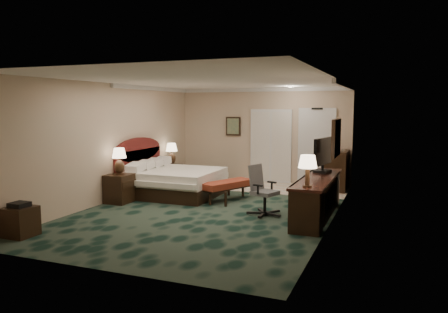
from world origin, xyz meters
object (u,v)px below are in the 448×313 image
at_px(bed, 176,183).
at_px(desk, 317,197).
at_px(lamp_near, 119,161).
at_px(nightstand_far, 172,174).
at_px(tv, 323,155).
at_px(bed_bench, 227,191).
at_px(nightstand_near, 120,188).
at_px(side_table, 20,222).
at_px(desk_chair, 265,191).
at_px(lamp_far, 172,154).
at_px(minibar, 337,170).

bearing_deg(bed, desk, -13.99).
distance_m(lamp_near, desk, 4.44).
height_order(bed, nightstand_far, bed).
distance_m(desk, tv, 1.04).
height_order(lamp_near, bed_bench, lamp_near).
distance_m(bed, tv, 3.66).
relative_size(nightstand_far, bed_bench, 0.41).
height_order(nightstand_far, tv, tv).
relative_size(nightstand_near, side_table, 1.29).
xyz_separation_m(bed, desk_chair, (2.58, -1.12, 0.18)).
bearing_deg(lamp_far, nightstand_near, -89.20).
bearing_deg(minibar, bed_bench, -134.09).
distance_m(nightstand_near, nightstand_far, 2.56).
xyz_separation_m(lamp_near, desk, (4.40, 0.29, -0.55)).
distance_m(bed, lamp_far, 1.70).
distance_m(lamp_near, bed_bench, 2.55).
height_order(lamp_far, minibar, lamp_far).
bearing_deg(nightstand_near, bed_bench, 26.21).
bearing_deg(desk_chair, desk, 31.94).
xyz_separation_m(lamp_far, desk_chair, (3.44, -2.49, -0.35)).
bearing_deg(tv, bed, -172.40).
height_order(lamp_far, tv, tv).
height_order(nightstand_far, lamp_far, lamp_far).
bearing_deg(tv, desk_chair, -125.72).
distance_m(nightstand_far, side_table, 5.38).
xyz_separation_m(nightstand_far, tv, (4.42, -1.56, 0.88)).
distance_m(desk_chair, minibar, 3.43).
distance_m(lamp_far, side_table, 5.41).
bearing_deg(minibar, side_table, -125.59).
relative_size(lamp_far, desk, 0.22).
height_order(bed_bench, tv, tv).
xyz_separation_m(bed_bench, desk, (2.20, -0.79, 0.17)).
relative_size(desk, tv, 2.94).
height_order(lamp_near, tv, tv).
relative_size(bed, minibar, 1.93).
relative_size(lamp_near, tv, 0.64).
bearing_deg(side_table, desk_chair, 40.13).
bearing_deg(nightstand_far, desk, -27.02).
xyz_separation_m(bed, minibar, (3.57, 2.16, 0.20)).
distance_m(bed_bench, minibar, 3.17).
relative_size(tv, minibar, 0.90).
height_order(bed_bench, minibar, minibar).
relative_size(bed, side_table, 4.03).
relative_size(side_table, minibar, 0.48).
height_order(side_table, desk_chair, desk_chair).
distance_m(bed, nightstand_far, 1.62).
relative_size(bed, nightstand_far, 3.65).
bearing_deg(desk, minibar, 90.14).
bearing_deg(nightstand_far, desk_chair, -35.92).
relative_size(side_table, desk_chair, 0.50).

